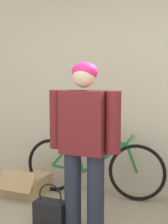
% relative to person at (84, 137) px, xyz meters
% --- Properties ---
extents(wall_back, '(8.00, 0.07, 2.60)m').
position_rel_person_xyz_m(wall_back, '(0.27, 1.21, 0.38)').
color(wall_back, beige).
rests_on(wall_back, ground_plane).
extents(person, '(0.69, 0.24, 1.60)m').
position_rel_person_xyz_m(person, '(0.00, 0.00, 0.00)').
color(person, '#23283D').
rests_on(person, ground_plane).
extents(bicycle, '(1.76, 0.46, 0.75)m').
position_rel_person_xyz_m(bicycle, '(-0.25, 0.91, -0.55)').
color(bicycle, black).
rests_on(bicycle, ground_plane).
extents(handbag, '(0.31, 0.17, 0.44)m').
position_rel_person_xyz_m(handbag, '(-0.34, -0.03, -0.78)').
color(handbag, black).
rests_on(handbag, ground_plane).
extents(cardboard_box, '(0.49, 0.55, 0.32)m').
position_rel_person_xyz_m(cardboard_box, '(-1.06, 0.68, -0.80)').
color(cardboard_box, tan).
rests_on(cardboard_box, ground_plane).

